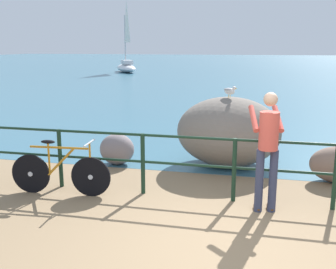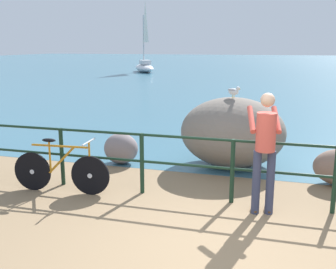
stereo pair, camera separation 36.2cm
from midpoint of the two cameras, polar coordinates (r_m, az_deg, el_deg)
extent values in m
cube|color=#846B4C|center=(24.52, 14.95, 6.43)|extent=(120.00, 120.00, 0.10)
cube|color=#38667A|center=(52.36, 15.80, 9.54)|extent=(120.00, 90.00, 0.01)
cylinder|color=black|center=(7.24, -13.41, -3.09)|extent=(0.07, 0.07, 1.02)
cylinder|color=black|center=(6.65, -2.15, -4.14)|extent=(0.07, 0.07, 1.02)
cylinder|color=black|center=(6.36, 10.72, -5.15)|extent=(0.07, 0.07, 1.02)
cylinder|color=black|center=(6.42, 24.12, -5.93)|extent=(0.07, 0.07, 1.02)
cylinder|color=black|center=(6.23, 10.91, -0.86)|extent=(8.92, 0.04, 0.04)
cylinder|color=black|center=(6.35, 10.74, -4.81)|extent=(8.92, 0.04, 0.04)
cylinder|color=black|center=(7.15, -17.25, -5.03)|extent=(0.66, 0.08, 0.66)
cylinder|color=#B7BCC6|center=(7.15, -17.25, -5.03)|extent=(0.08, 0.06, 0.08)
cylinder|color=black|center=(6.72, -9.44, -5.76)|extent=(0.66, 0.08, 0.66)
cylinder|color=#B7BCC6|center=(6.72, -9.44, -5.76)|extent=(0.08, 0.06, 0.08)
cylinder|color=#B27219|center=(6.79, -13.67, -1.62)|extent=(0.99, 0.11, 0.04)
cylinder|color=#B27219|center=(6.84, -13.37, -3.54)|extent=(0.50, 0.08, 0.50)
cylinder|color=#B27219|center=(6.92, -14.95, -3.18)|extent=(0.03, 0.03, 0.53)
ellipsoid|color=black|center=(6.85, -15.09, -0.80)|extent=(0.25, 0.12, 0.06)
cylinder|color=#B27219|center=(6.64, -9.52, -3.42)|extent=(0.03, 0.03, 0.57)
cylinder|color=#B7BCC6|center=(6.56, -9.61, -1.03)|extent=(0.06, 0.48, 0.03)
cylinder|color=#333851|center=(6.05, 14.09, -6.62)|extent=(0.12, 0.12, 0.95)
ellipsoid|color=#513319|center=(6.26, 13.78, -10.20)|extent=(0.15, 0.28, 0.08)
cylinder|color=#333851|center=(6.09, 15.96, -6.60)|extent=(0.12, 0.12, 0.95)
ellipsoid|color=#513319|center=(6.30, 15.61, -10.17)|extent=(0.15, 0.28, 0.08)
cylinder|color=#CC4C3F|center=(5.87, 15.44, 0.32)|extent=(0.28, 0.28, 0.55)
sphere|color=tan|center=(5.79, 15.71, 4.72)|extent=(0.20, 0.20, 0.20)
cylinder|color=#CC4C3F|center=(6.04, 13.42, 2.11)|extent=(0.19, 0.52, 0.34)
cylinder|color=#CC4C3F|center=(6.11, 16.75, 2.03)|extent=(0.19, 0.52, 0.34)
ellipsoid|color=slate|center=(8.23, 10.38, 0.31)|extent=(2.10, 1.79, 1.41)
ellipsoid|color=slate|center=(8.39, -5.45, -2.00)|extent=(0.72, 0.61, 0.64)
cylinder|color=gold|center=(8.05, 10.62, 5.33)|extent=(0.01, 0.01, 0.06)
cylinder|color=gold|center=(8.02, 10.40, 5.31)|extent=(0.01, 0.01, 0.06)
ellipsoid|color=white|center=(8.03, 10.54, 6.00)|extent=(0.27, 0.25, 0.13)
ellipsoid|color=#9E9EA3|center=(8.04, 10.44, 6.22)|extent=(0.26, 0.24, 0.06)
sphere|color=white|center=(7.94, 11.19, 6.40)|extent=(0.08, 0.08, 0.08)
cone|color=gold|center=(7.90, 11.45, 6.33)|extent=(0.05, 0.05, 0.02)
ellipsoid|color=white|center=(36.39, -3.07, 9.38)|extent=(3.46, 4.41, 0.70)
cube|color=silver|center=(36.07, -2.97, 10.19)|extent=(1.37, 1.53, 0.36)
cylinder|color=#B2B2B7|center=(36.53, -3.19, 13.23)|extent=(0.10, 0.10, 4.20)
pyramid|color=white|center=(35.85, -2.94, 15.77)|extent=(0.91, 1.38, 3.57)
camera|label=1|loc=(0.18, -88.48, 0.34)|focal=43.03mm
camera|label=2|loc=(0.18, 91.52, -0.34)|focal=43.03mm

